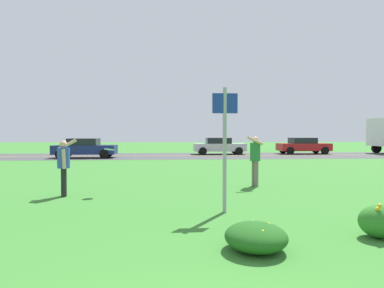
{
  "coord_description": "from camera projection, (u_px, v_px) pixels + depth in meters",
  "views": [
    {
      "loc": [
        -0.31,
        -1.36,
        1.74
      ],
      "look_at": [
        0.36,
        7.99,
        1.47
      ],
      "focal_mm": 30.45,
      "sensor_mm": 36.0,
      "label": 1
    }
  ],
  "objects": [
    {
      "name": "car_navy_center_left",
      "position": [
        85.0,
        148.0,
        24.15
      ],
      "size": [
        4.5,
        2.0,
        1.45
      ],
      "color": "navy",
      "rests_on": "ground"
    },
    {
      "name": "frisbee_pale_blue",
      "position": [
        109.0,
        149.0,
        9.44
      ],
      "size": [
        0.28,
        0.28,
        0.09
      ],
      "color": "#ADD6E5"
    },
    {
      "name": "person_catcher_green_shirt",
      "position": [
        255.0,
        156.0,
        10.88
      ],
      "size": [
        0.57,
        0.57,
        1.69
      ],
      "color": "#287038",
      "rests_on": "ground"
    },
    {
      "name": "car_red_rightmost",
      "position": [
        303.0,
        146.0,
        29.06
      ],
      "size": [
        4.5,
        2.0,
        1.45
      ],
      "color": "maroon",
      "rests_on": "ground"
    },
    {
      "name": "person_thrower_blue_shirt",
      "position": [
        64.0,
        163.0,
        9.12
      ],
      "size": [
        0.52,
        0.56,
        1.62
      ],
      "color": "#2D4C9E",
      "rests_on": "ground"
    },
    {
      "name": "car_silver_center_right",
      "position": [
        219.0,
        146.0,
        28.53
      ],
      "size": [
        4.5,
        2.0,
        1.45
      ],
      "color": "#B7BABF",
      "rests_on": "ground"
    },
    {
      "name": "sign_post_near_path",
      "position": [
        225.0,
        137.0,
        7.21
      ],
      "size": [
        0.56,
        0.1,
        2.78
      ],
      "color": "#93969B",
      "rests_on": "ground"
    },
    {
      "name": "daylily_clump_mid_center",
      "position": [
        256.0,
        237.0,
        4.88
      ],
      "size": [
        0.94,
        0.98,
        0.41
      ],
      "color": "#1E5619",
      "rests_on": "ground"
    },
    {
      "name": "highway_strip",
      "position": [
        173.0,
        156.0,
        26.45
      ],
      "size": [
        120.0,
        8.07,
        0.01
      ],
      "primitive_type": "cube",
      "color": "#424244",
      "rests_on": "ground"
    },
    {
      "name": "ground_plane",
      "position": [
        176.0,
        175.0,
        13.94
      ],
      "size": [
        120.0,
        120.0,
        0.0
      ],
      "primitive_type": "plane",
      "color": "#387A2D"
    },
    {
      "name": "highway_center_stripe",
      "position": [
        173.0,
        156.0,
        26.45
      ],
      "size": [
        120.0,
        0.16,
        0.0
      ],
      "primitive_type": "cube",
      "color": "yellow",
      "rests_on": "ground"
    },
    {
      "name": "daylily_clump_front_right",
      "position": [
        381.0,
        221.0,
        5.47
      ],
      "size": [
        0.74,
        0.62,
        0.61
      ],
      "color": "#2D7526",
      "rests_on": "ground"
    }
  ]
}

